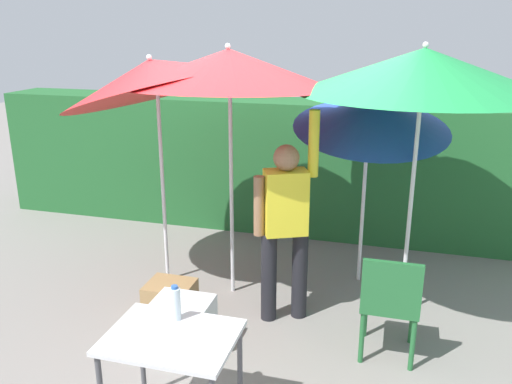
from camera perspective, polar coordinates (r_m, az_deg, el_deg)
The scene contains 12 objects.
ground_plane at distance 4.93m, azimuth -0.96°, elevation -13.33°, with size 24.00×24.00×0.00m, color gray.
hedge_row at distance 6.67m, azimuth 4.60°, elevation 2.76°, with size 8.00×0.70×1.65m, color #23602D.
umbrella_rainbow at distance 4.73m, azimuth -2.96°, elevation 13.22°, with size 1.92×1.93×2.39m.
umbrella_orange at distance 5.14m, azimuth 12.47°, elevation 8.13°, with size 1.52×1.51×2.06m.
umbrella_yellow at distance 4.50m, azimuth 17.69°, elevation 12.41°, with size 2.04×2.04×2.41m.
umbrella_navy at distance 5.03m, azimuth -11.06°, elevation 12.21°, with size 1.84×1.80×2.54m.
person_vendor at distance 4.52m, azimuth 3.20°, elevation -3.11°, with size 0.54×0.35×1.88m.
chair_plastic at distance 4.27m, azimuth 14.35°, elevation -11.28°, with size 0.44×0.44×0.89m.
cooler_box at distance 4.45m, azimuth -7.85°, elevation -13.97°, with size 0.47×0.34×0.43m, color silver.
crate_cardboard at distance 5.00m, azimuth -9.28°, elevation -11.23°, with size 0.42×0.36×0.28m, color #9E7A4C.
folding_table at distance 3.44m, azimuth -9.13°, elevation -16.27°, with size 0.80×0.60×0.72m.
bottle_water at distance 3.49m, azimuth -8.75°, elevation -11.85°, with size 0.07×0.07×0.24m.
Camera 1 is at (1.21, -4.04, 2.54)m, focal length 36.88 mm.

